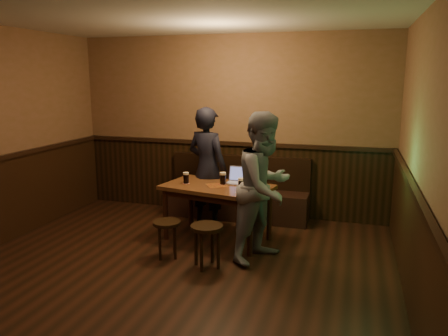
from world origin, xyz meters
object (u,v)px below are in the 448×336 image
stool_left (167,229)px  person_grey (265,187)px  pint_left (186,178)px  pint_right (241,184)px  bench (237,198)px  person_suit (207,168)px  laptop (239,179)px  pub_table (217,193)px  stool_right (207,234)px  pint_mid (223,178)px

stool_left → person_grey: (1.13, 0.30, 0.52)m
pint_left → pint_right: pint_right is taller
bench → person_suit: 0.85m
bench → laptop: laptop is taller
stool_left → person_grey: bearing=15.0°
pint_left → pub_table: bearing=2.5°
laptop → stool_right: bearing=-92.1°
pint_right → person_grey: size_ratio=0.09×
laptop → pint_mid: bearing=-139.7°
pint_mid → person_suit: 0.51m
pub_table → pint_right: pint_right is taller
pint_left → person_grey: bearing=-19.9°
bench → pub_table: bearing=-90.0°
pub_table → person_grey: bearing=-20.5°
bench → person_suit: (-0.29, -0.57, 0.56)m
stool_right → person_suit: 1.47m
pint_left → pint_right: bearing=-10.9°
pub_table → pint_right: bearing=-14.4°
person_grey → pint_right: bearing=78.8°
person_grey → pint_left: bearing=95.7°
laptop → person_grey: 0.82m
person_suit → pint_left: bearing=90.7°
pint_left → person_suit: size_ratio=0.09×
stool_right → laptop: 1.16m
stool_left → person_suit: 1.30m
pint_left → person_grey: person_grey is taller
bench → stool_right: 1.90m
stool_right → laptop: bearing=85.8°
person_grey → stool_left: bearing=130.6°
pub_table → laptop: size_ratio=4.80×
bench → pint_right: (0.37, -1.19, 0.52)m
stool_right → pint_right: 0.85m
stool_right → person_suit: (-0.45, 1.32, 0.47)m
pint_left → laptop: laptop is taller
person_suit → person_grey: (1.02, -0.88, 0.01)m
pint_left → pint_right: 0.82m
stool_left → stool_right: bearing=-13.5°
bench → person_grey: (0.73, -1.46, 0.57)m
pint_mid → person_grey: (0.67, -0.51, 0.05)m
person_grey → stool_right: bearing=152.8°
person_grey → bench: bearing=52.1°
stool_left → stool_right: 0.57m
bench → laptop: bearing=-73.7°
pint_right → stool_left: bearing=-143.7°
bench → stool_left: size_ratio=4.88×
pint_left → laptop: size_ratio=0.49×
stool_left → pint_left: bearing=92.6°
stool_right → person_grey: person_grey is taller
bench → person_grey: person_grey is taller
bench → pint_right: bench is taller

